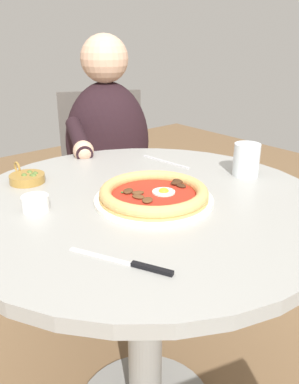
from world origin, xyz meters
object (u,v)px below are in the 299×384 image
object	(u,v)px
water_glass	(246,162)
ramekin_capers	(35,203)
dining_table	(145,253)
pizza_on_plate	(154,195)
fork_utensil	(166,161)
steak_knife	(135,264)
cafe_chair_diner	(105,170)
diner_person	(109,189)
olive_pan	(27,178)

from	to	relation	value
water_glass	ramekin_capers	bearing A→B (deg)	74.18
dining_table	pizza_on_plate	bearing A→B (deg)	-162.60
dining_table	water_glass	size ratio (longest dim) A/B	9.78
fork_utensil	water_glass	bearing A→B (deg)	-159.46
water_glass	dining_table	bearing A→B (deg)	81.07
pizza_on_plate	water_glass	world-z (taller)	water_glass
steak_knife	cafe_chair_diner	bearing A→B (deg)	-31.15
ramekin_capers	diner_person	size ratio (longest dim) A/B	0.06
ramekin_capers	fork_utensil	xyz separation A→B (m)	(0.08, -0.49, -0.02)
water_glass	olive_pan	world-z (taller)	water_glass
diner_person	cafe_chair_diner	world-z (taller)	diner_person
fork_utensil	diner_person	distance (m)	0.51
water_glass	cafe_chair_diner	size ratio (longest dim) A/B	0.11
pizza_on_plate	ramekin_capers	distance (m)	0.28
water_glass	olive_pan	xyz separation A→B (m)	(0.36, 0.51, -0.03)
diner_person	ramekin_capers	bearing A→B (deg)	132.93
ramekin_capers	cafe_chair_diner	world-z (taller)	cafe_chair_diner
fork_utensil	dining_table	bearing A→B (deg)	127.87
steak_knife	olive_pan	size ratio (longest dim) A/B	1.63
fork_utensil	olive_pan	bearing A→B (deg)	75.07
pizza_on_plate	fork_utensil	xyz separation A→B (m)	(0.22, -0.24, -0.02)
ramekin_capers	diner_person	bearing A→B (deg)	-47.07
dining_table	olive_pan	xyz separation A→B (m)	(0.30, 0.17, 0.17)
pizza_on_plate	olive_pan	size ratio (longest dim) A/B	2.42
fork_utensil	diner_person	world-z (taller)	diner_person
water_glass	olive_pan	size ratio (longest dim) A/B	0.78
pizza_on_plate	steak_knife	distance (m)	0.30
dining_table	fork_utensil	xyz separation A→B (m)	(0.19, -0.25, 0.16)
olive_pan	fork_utensil	size ratio (longest dim) A/B	0.64
pizza_on_plate	fork_utensil	bearing A→B (deg)	-47.40
diner_person	pizza_on_plate	bearing A→B (deg)	154.66
dining_table	diner_person	bearing A→B (deg)	-26.91
olive_pan	cafe_chair_diner	distance (m)	0.76
pizza_on_plate	steak_knife	bearing A→B (deg)	132.67
pizza_on_plate	diner_person	bearing A→B (deg)	-25.34
ramekin_capers	cafe_chair_diner	distance (m)	0.93
cafe_chair_diner	fork_utensil	bearing A→B (deg)	166.02
ramekin_capers	fork_utensil	bearing A→B (deg)	-80.52
cafe_chair_diner	ramekin_capers	bearing A→B (deg)	136.00
cafe_chair_diner	dining_table	bearing A→B (deg)	152.96
olive_pan	diner_person	size ratio (longest dim) A/B	0.11
pizza_on_plate	diner_person	size ratio (longest dim) A/B	0.26
steak_knife	diner_person	bearing A→B (deg)	-31.64
dining_table	pizza_on_plate	world-z (taller)	pizza_on_plate
fork_utensil	cafe_chair_diner	bearing A→B (deg)	-13.98
fork_utensil	pizza_on_plate	bearing A→B (deg)	132.60
pizza_on_plate	water_glass	size ratio (longest dim) A/B	3.10
pizza_on_plate	steak_knife	world-z (taller)	pizza_on_plate
pizza_on_plate	fork_utensil	world-z (taller)	pizza_on_plate
pizza_on_plate	cafe_chair_diner	world-z (taller)	cafe_chair_diner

